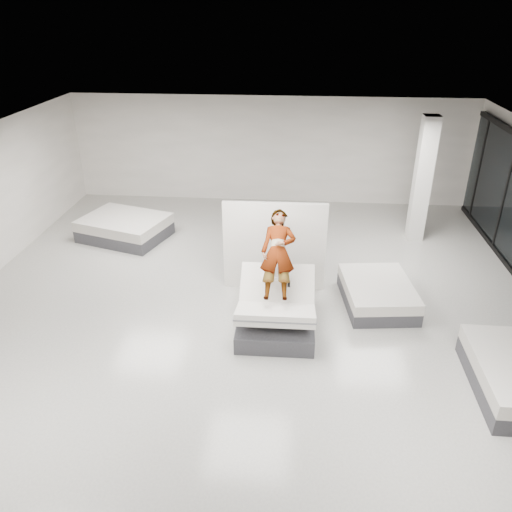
{
  "coord_description": "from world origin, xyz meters",
  "views": [
    {
      "loc": [
        0.85,
        -7.9,
        5.57
      ],
      "look_at": [
        0.08,
        1.08,
        1.0
      ],
      "focal_mm": 35.0,
      "sensor_mm": 36.0,
      "label": 1
    }
  ],
  "objects_px": {
    "hero_bed": "(276,310)",
    "remote": "(289,284)",
    "flat_bed_right_far": "(377,294)",
    "column": "(422,180)",
    "person": "(278,264)",
    "flat_bed_left_far": "(125,228)",
    "divider_panel": "(274,246)"
  },
  "relations": [
    {
      "from": "person",
      "to": "flat_bed_left_far",
      "type": "bearing_deg",
      "value": 140.07
    },
    {
      "from": "person",
      "to": "remote",
      "type": "distance_m",
      "value": 0.47
    },
    {
      "from": "flat_bed_left_far",
      "to": "column",
      "type": "relative_size",
      "value": 0.77
    },
    {
      "from": "flat_bed_right_far",
      "to": "flat_bed_left_far",
      "type": "bearing_deg",
      "value": 156.14
    },
    {
      "from": "flat_bed_left_far",
      "to": "remote",
      "type": "bearing_deg",
      "value": -40.68
    },
    {
      "from": "remote",
      "to": "column",
      "type": "distance_m",
      "value": 5.54
    },
    {
      "from": "hero_bed",
      "to": "person",
      "type": "xyz_separation_m",
      "value": [
        -0.0,
        0.31,
        0.84
      ]
    },
    {
      "from": "column",
      "to": "flat_bed_left_far",
      "type": "bearing_deg",
      "value": -174.98
    },
    {
      "from": "flat_bed_left_far",
      "to": "person",
      "type": "bearing_deg",
      "value": -39.43
    },
    {
      "from": "person",
      "to": "flat_bed_right_far",
      "type": "distance_m",
      "value": 2.36
    },
    {
      "from": "column",
      "to": "remote",
      "type": "bearing_deg",
      "value": -125.87
    },
    {
      "from": "divider_panel",
      "to": "flat_bed_right_far",
      "type": "xyz_separation_m",
      "value": [
        2.16,
        -0.51,
        -0.74
      ]
    },
    {
      "from": "divider_panel",
      "to": "flat_bed_left_far",
      "type": "relative_size",
      "value": 0.88
    },
    {
      "from": "divider_panel",
      "to": "flat_bed_left_far",
      "type": "xyz_separation_m",
      "value": [
        -4.06,
        2.25,
        -0.7
      ]
    },
    {
      "from": "person",
      "to": "remote",
      "type": "bearing_deg",
      "value": -57.85
    },
    {
      "from": "hero_bed",
      "to": "divider_panel",
      "type": "bearing_deg",
      "value": 94.84
    },
    {
      "from": "person",
      "to": "flat_bed_left_far",
      "type": "distance_m",
      "value": 5.5
    },
    {
      "from": "hero_bed",
      "to": "person",
      "type": "bearing_deg",
      "value": 90.5
    },
    {
      "from": "remote",
      "to": "column",
      "type": "bearing_deg",
      "value": 53.63
    },
    {
      "from": "person",
      "to": "column",
      "type": "distance_m",
      "value": 5.38
    },
    {
      "from": "person",
      "to": "flat_bed_left_far",
      "type": "xyz_separation_m",
      "value": [
        -4.19,
        3.44,
        -0.92
      ]
    },
    {
      "from": "hero_bed",
      "to": "person",
      "type": "relative_size",
      "value": 1.07
    },
    {
      "from": "flat_bed_right_far",
      "to": "column",
      "type": "bearing_deg",
      "value": 67.6
    },
    {
      "from": "person",
      "to": "remote",
      "type": "relative_size",
      "value": 12.71
    },
    {
      "from": "hero_bed",
      "to": "column",
      "type": "bearing_deg",
      "value": 52.07
    },
    {
      "from": "divider_panel",
      "to": "column",
      "type": "height_order",
      "value": "column"
    },
    {
      "from": "hero_bed",
      "to": "remote",
      "type": "bearing_deg",
      "value": -10.01
    },
    {
      "from": "person",
      "to": "divider_panel",
      "type": "distance_m",
      "value": 1.22
    },
    {
      "from": "flat_bed_right_far",
      "to": "flat_bed_left_far",
      "type": "relative_size",
      "value": 0.78
    },
    {
      "from": "hero_bed",
      "to": "flat_bed_right_far",
      "type": "relative_size",
      "value": 0.99
    },
    {
      "from": "person",
      "to": "divider_panel",
      "type": "xyz_separation_m",
      "value": [
        -0.12,
        1.2,
        -0.22
      ]
    },
    {
      "from": "flat_bed_right_far",
      "to": "flat_bed_left_far",
      "type": "distance_m",
      "value": 6.81
    }
  ]
}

